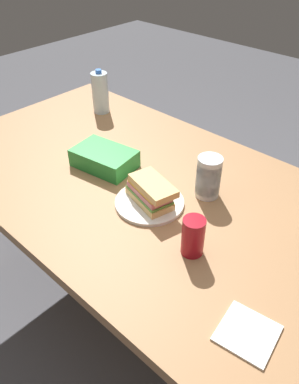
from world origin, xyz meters
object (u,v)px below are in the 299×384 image
at_px(chip_bag, 104,158).
at_px(plastic_cup_stack, 208,177).
at_px(sandwich, 151,192).
at_px(water_bottle_tall, 100,93).
at_px(dining_table, 151,206).
at_px(soda_can_red, 193,236).
at_px(paper_plate, 150,202).

bearing_deg(chip_bag, plastic_cup_stack, 8.35).
distance_m(sandwich, water_bottle_tall, 0.75).
relative_size(sandwich, chip_bag, 0.87).
bearing_deg(sandwich, dining_table, 130.77).
bearing_deg(soda_can_red, sandwich, 161.67).
xyz_separation_m(paper_plate, water_bottle_tall, (-0.65, 0.36, 0.09)).
height_order(chip_bag, water_bottle_tall, water_bottle_tall).
height_order(soda_can_red, plastic_cup_stack, plastic_cup_stack).
distance_m(dining_table, paper_plate, 0.13).
bearing_deg(paper_plate, chip_bag, 169.78).
bearing_deg(dining_table, chip_bag, -173.95).
xyz_separation_m(paper_plate, plastic_cup_stack, (0.11, 0.17, 0.07)).
bearing_deg(dining_table, plastic_cup_stack, 30.27).
relative_size(dining_table, paper_plate, 7.74).
xyz_separation_m(paper_plate, sandwich, (0.00, 0.00, 0.05)).
bearing_deg(paper_plate, sandwich, 11.91).
height_order(soda_can_red, water_bottle_tall, water_bottle_tall).
bearing_deg(chip_bag, dining_table, -2.97).
bearing_deg(soda_can_red, dining_table, 153.12).
distance_m(paper_plate, plastic_cup_stack, 0.22).
relative_size(dining_table, chip_bag, 7.86).
distance_m(dining_table, chip_bag, 0.25).
bearing_deg(water_bottle_tall, paper_plate, -28.95).
bearing_deg(paper_plate, water_bottle_tall, 151.05).
xyz_separation_m(chip_bag, water_bottle_tall, (-0.37, 0.31, 0.06)).
relative_size(dining_table, soda_can_red, 14.82).
distance_m(soda_can_red, water_bottle_tall, 0.99).
height_order(soda_can_red, chip_bag, soda_can_red).
relative_size(paper_plate, chip_bag, 1.02).
xyz_separation_m(soda_can_red, chip_bag, (-0.52, 0.13, -0.03)).
relative_size(sandwich, plastic_cup_stack, 1.34).
bearing_deg(dining_table, sandwich, -49.23).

